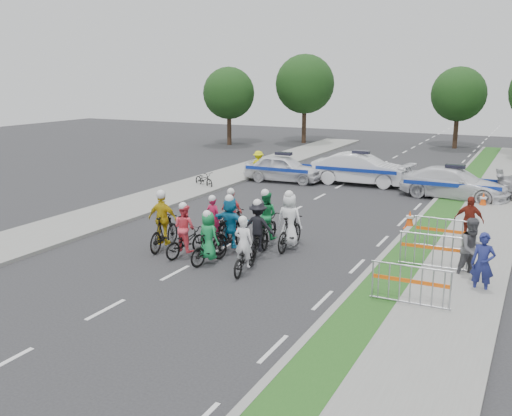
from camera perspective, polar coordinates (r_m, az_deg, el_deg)
The scene contains 31 objects.
ground at distance 17.02m, azimuth -8.08°, elevation -6.46°, with size 90.00×90.00×0.00m, color #28282B.
curb_right at distance 19.39m, azimuth 13.24°, elevation -4.03°, with size 0.20×60.00×0.12m, color gray.
grass_strip at distance 19.25m, azimuth 15.27°, elevation -4.29°, with size 1.20×60.00×0.11m, color #1F4E19.
sidewalk_right at distance 19.01m, azimuth 20.59°, elevation -4.88°, with size 2.40×60.00×0.13m, color gray.
sidewalk_left at distance 24.65m, azimuth -13.88°, elevation -0.36°, with size 3.00×60.00×0.13m, color gray.
rider_0 at distance 16.73m, azimuth -1.18°, elevation -4.59°, with size 0.82×1.77×1.74m.
rider_1 at distance 17.53m, azimuth -4.74°, elevation -3.47°, with size 0.80×1.69×1.71m.
rider_2 at distance 18.35m, azimuth -7.09°, elevation -2.78°, with size 0.94×1.84×1.79m.
rider_3 at distance 19.10m, azimuth -9.23°, elevation -1.87°, with size 1.08×2.00×2.04m.
rider_4 at distance 18.22m, azimuth 0.24°, elevation -2.59°, with size 1.12×1.92×1.88m.
rider_5 at distance 18.65m, azimuth -2.55°, elevation -1.97°, with size 1.60×1.90×1.93m.
rider_6 at distance 19.68m, azimuth -4.23°, elevation -1.91°, with size 0.65×1.70×1.71m.
rider_7 at distance 18.90m, azimuth 3.37°, elevation -1.87°, with size 0.85×1.93×2.02m.
rider_8 at distance 19.58m, azimuth 1.00°, elevation -1.52°, with size 0.86×1.94×1.92m.
rider_9 at distance 20.43m, azimuth -2.40°, elevation -0.97°, with size 0.95×1.75×1.79m.
police_car_0 at distance 31.01m, azimuth 2.76°, elevation 3.99°, with size 1.71×4.24×1.44m, color white.
police_car_1 at distance 30.58m, azimuth 10.38°, elevation 3.84°, with size 1.74×4.98×1.64m, color white.
police_car_2 at distance 28.24m, azimuth 19.20°, elevation 2.34°, with size 2.02×4.97×1.44m, color white.
spectator_0 at distance 16.20m, azimuth 21.73°, elevation -5.20°, with size 0.61×0.40×1.68m, color navy.
spectator_1 at distance 17.22m, azimuth 20.83°, elevation -3.84°, with size 0.87×0.68×1.80m, color #505055.
spectator_2 at distance 20.77m, azimuth 20.51°, elevation -1.15°, with size 0.98×0.41×1.67m, color maroon.
marshal_hiviz at distance 31.42m, azimuth 0.25°, elevation 4.28°, with size 1.04×0.60×1.61m, color yellow.
barrier_0 at distance 14.75m, azimuth 15.17°, elevation -7.64°, with size 2.00×0.50×1.12m, color #A5A8AD, non-canonical shape.
barrier_1 at distance 17.66m, azimuth 17.29°, elevation -4.30°, with size 2.00×0.50×1.12m, color #A5A8AD, non-canonical shape.
barrier_2 at distance 19.66m, azimuth 18.36°, elevation -2.61°, with size 2.00×0.50×1.12m, color #A5A8AD, non-canonical shape.
cone_0 at distance 22.31m, azimuth 15.12°, elevation -1.12°, with size 0.40×0.40×0.70m.
cone_1 at distance 26.75m, azimuth 21.77°, elevation 0.73°, with size 0.40×0.40×0.70m.
parked_bike at distance 29.48m, azimuth -5.22°, elevation 2.85°, with size 0.54×1.56×0.82m, color black.
tree_0 at distance 47.24m, azimuth -2.73°, elevation 11.39°, with size 4.20×4.20×6.30m.
tree_3 at distance 48.65m, azimuth 4.90°, elevation 12.24°, with size 4.90×4.90×7.35m.
tree_4 at distance 47.52m, azimuth 19.61°, elevation 10.67°, with size 4.20×4.20×6.30m.
Camera 1 is at (9.29, -13.07, 5.70)m, focal length 40.00 mm.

